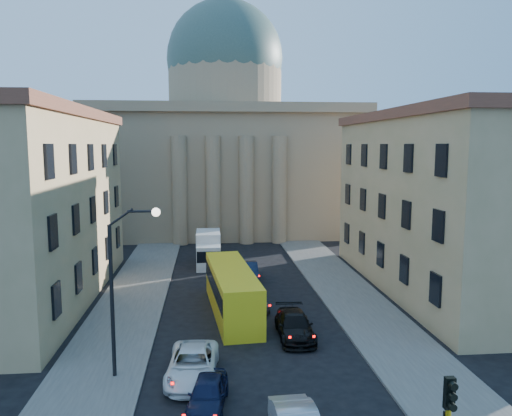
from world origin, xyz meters
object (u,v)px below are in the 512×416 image
(car_left_near, at_px, (208,393))
(box_truck, at_px, (208,250))
(street_lamp, at_px, (122,278))
(city_bus, at_px, (232,289))

(car_left_near, xyz_separation_m, box_truck, (0.07, 27.40, 0.84))
(car_left_near, bearing_deg, street_lamp, 149.25)
(city_bus, xyz_separation_m, box_truck, (-1.64, 14.53, -0.20))
(street_lamp, height_order, city_bus, street_lamp)
(city_bus, bearing_deg, car_left_near, -102.88)
(car_left_near, bearing_deg, city_bus, 90.26)
(box_truck, bearing_deg, street_lamp, -100.08)
(box_truck, bearing_deg, car_left_near, -90.05)
(street_lamp, distance_m, box_truck, 24.68)
(street_lamp, bearing_deg, car_left_near, -38.60)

